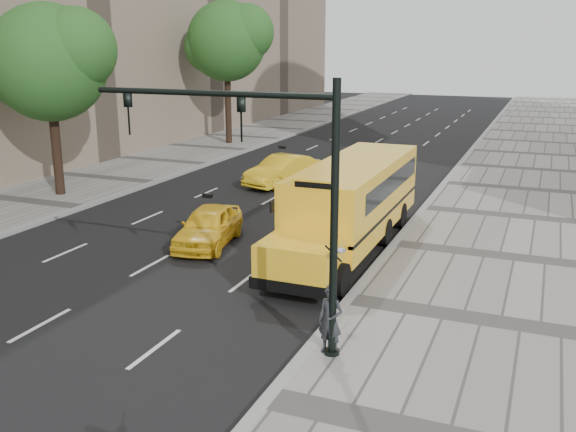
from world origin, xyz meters
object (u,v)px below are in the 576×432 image
at_px(school_bus, 353,197).
at_px(taxi_near, 208,226).
at_px(tree_b, 50,62).
at_px(tree_c, 228,41).
at_px(taxi_far, 282,170).
at_px(traffic_signal, 275,182).
at_px(pedestrian, 330,320).

xyz_separation_m(school_bus, taxi_near, (-4.80, -2.03, -1.05)).
relative_size(tree_b, taxi_near, 2.13).
bearing_deg(school_bus, tree_c, 127.66).
relative_size(taxi_far, traffic_signal, 0.72).
bearing_deg(tree_b, taxi_near, -21.27).
xyz_separation_m(school_bus, traffic_signal, (0.69, -8.64, 2.33)).
bearing_deg(traffic_signal, taxi_near, 129.70).
xyz_separation_m(tree_b, taxi_near, (10.10, -3.93, -5.56)).
bearing_deg(traffic_signal, tree_c, 119.16).
relative_size(tree_b, pedestrian, 5.43).
bearing_deg(taxi_near, tree_c, 104.77).
bearing_deg(tree_c, pedestrian, -58.75).
relative_size(tree_c, taxi_far, 2.16).
distance_m(tree_b, taxi_near, 12.18).
xyz_separation_m(tree_b, school_bus, (14.90, -1.91, -4.50)).
xyz_separation_m(tree_b, traffic_signal, (15.59, -10.54, -2.18)).
bearing_deg(tree_c, taxi_near, -64.66).
bearing_deg(school_bus, tree_b, 172.71).
relative_size(taxi_near, taxi_far, 0.91).
xyz_separation_m(taxi_far, traffic_signal, (6.94, -16.98, 3.33)).
distance_m(taxi_far, pedestrian, 18.87).
xyz_separation_m(tree_c, taxi_far, (8.64, -10.96, -6.47)).
xyz_separation_m(tree_b, taxi_far, (8.65, 6.43, -5.51)).
height_order(tree_c, school_bus, tree_c).
relative_size(tree_b, taxi_far, 1.93).
distance_m(school_bus, pedestrian, 8.89).
xyz_separation_m(school_bus, pedestrian, (2.04, -8.61, -0.80)).
height_order(tree_c, pedestrian, tree_c).
xyz_separation_m(taxi_near, pedestrian, (6.84, -6.58, 0.26)).
bearing_deg(tree_b, taxi_far, 36.64).
height_order(tree_b, pedestrian, tree_b).
bearing_deg(tree_c, school_bus, -52.34).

